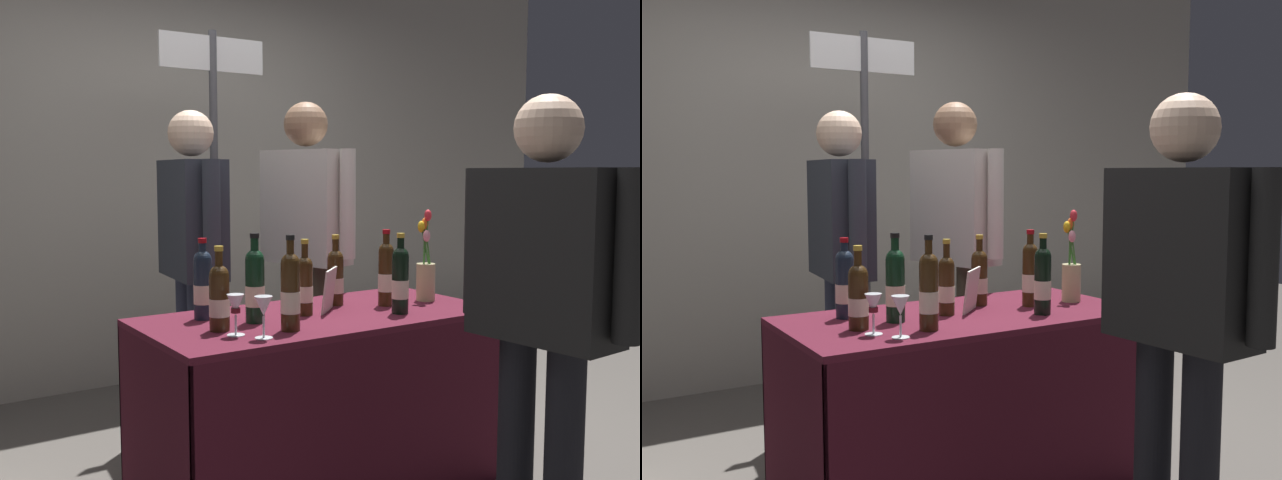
{
  "view_description": "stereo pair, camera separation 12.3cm",
  "coord_description": "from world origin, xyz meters",
  "views": [
    {
      "loc": [
        -1.56,
        -2.33,
        1.3
      ],
      "look_at": [
        0.0,
        0.0,
        1.04
      ],
      "focal_mm": 39.51,
      "sensor_mm": 36.0,
      "label": 1
    },
    {
      "loc": [
        -1.46,
        -2.4,
        1.3
      ],
      "look_at": [
        0.0,
        0.0,
        1.04
      ],
      "focal_mm": 39.51,
      "sensor_mm": 36.0,
      "label": 2
    }
  ],
  "objects": [
    {
      "name": "display_bottle_2",
      "position": [
        0.33,
        -0.01,
        0.88
      ],
      "size": [
        0.07,
        0.07,
        0.33
      ],
      "color": "#38230F",
      "rests_on": "tasting_table"
    },
    {
      "name": "back_partition",
      "position": [
        0.0,
        1.95,
        1.47
      ],
      "size": [
        6.88,
        0.12,
        2.95
      ],
      "primitive_type": "cube",
      "color": "#9E998E",
      "rests_on": "ground_plane"
    },
    {
      "name": "wine_glass_near_vendor",
      "position": [
        -0.4,
        -0.25,
        0.84
      ],
      "size": [
        0.06,
        0.06,
        0.15
      ],
      "color": "silver",
      "rests_on": "tasting_table"
    },
    {
      "name": "flower_vase",
      "position": [
        0.56,
        -0.01,
        0.86
      ],
      "size": [
        0.08,
        0.08,
        0.41
      ],
      "color": "tan",
      "rests_on": "tasting_table"
    },
    {
      "name": "vendor_assistant",
      "position": [
        0.42,
        0.76,
        1.01
      ],
      "size": [
        0.32,
        0.63,
        1.67
      ],
      "rotation": [
        0.0,
        0.0,
        -1.33
      ],
      "color": "#4C4233",
      "rests_on": "ground_plane"
    },
    {
      "name": "brochure_stand",
      "position": [
        0.06,
        0.02,
        0.82
      ],
      "size": [
        0.15,
        0.14,
        0.18
      ],
      "primitive_type": "cube",
      "rotation": [
        -0.12,
        0.0,
        3.88
      ],
      "color": "silver",
      "rests_on": "tasting_table"
    },
    {
      "name": "display_bottle_4",
      "position": [
        -0.44,
        0.17,
        0.88
      ],
      "size": [
        0.07,
        0.07,
        0.32
      ],
      "color": "#192333",
      "rests_on": "tasting_table"
    },
    {
      "name": "wine_glass_mid",
      "position": [
        -0.46,
        -0.15,
        0.84
      ],
      "size": [
        0.06,
        0.06,
        0.15
      ],
      "color": "silver",
      "rests_on": "tasting_table"
    },
    {
      "name": "display_bottle_5",
      "position": [
        -0.47,
        -0.05,
        0.86
      ],
      "size": [
        0.07,
        0.07,
        0.31
      ],
      "color": "#38230F",
      "rests_on": "tasting_table"
    },
    {
      "name": "display_bottle_0",
      "position": [
        0.27,
        -0.17,
        0.88
      ],
      "size": [
        0.07,
        0.07,
        0.33
      ],
      "color": "black",
      "rests_on": "tasting_table"
    },
    {
      "name": "tasting_table",
      "position": [
        0.0,
        0.0,
        0.51
      ],
      "size": [
        1.43,
        0.7,
        0.74
      ],
      "color": "#4C1423",
      "rests_on": "ground_plane"
    },
    {
      "name": "display_bottle_1",
      "position": [
        -0.26,
        -0.19,
        0.88
      ],
      "size": [
        0.07,
        0.07,
        0.35
      ],
      "color": "#38230F",
      "rests_on": "tasting_table"
    },
    {
      "name": "featured_wine_bottle",
      "position": [
        -0.3,
        0.0,
        0.88
      ],
      "size": [
        0.07,
        0.07,
        0.34
      ],
      "color": "black",
      "rests_on": "tasting_table"
    },
    {
      "name": "taster_foreground_right",
      "position": [
        0.26,
        -0.89,
        0.93
      ],
      "size": [
        0.24,
        0.64,
        1.55
      ],
      "rotation": [
        0.0,
        0.0,
        1.63
      ],
      "color": "black",
      "rests_on": "ground_plane"
    },
    {
      "name": "vendor_presenter",
      "position": [
        -0.19,
        0.83,
        0.97
      ],
      "size": [
        0.26,
        0.64,
        1.6
      ],
      "rotation": [
        0.0,
        0.0,
        -1.67
      ],
      "color": "#2D3347",
      "rests_on": "ground_plane"
    },
    {
      "name": "display_bottle_3",
      "position": [
        0.16,
        0.12,
        0.86
      ],
      "size": [
        0.07,
        0.07,
        0.3
      ],
      "color": "#38230F",
      "rests_on": "tasting_table"
    },
    {
      "name": "booth_signpost",
      "position": [
        0.1,
        1.18,
        1.31
      ],
      "size": [
        0.6,
        0.04,
        2.06
      ],
      "color": "#47474C",
      "rests_on": "ground_plane"
    },
    {
      "name": "display_bottle_6",
      "position": [
        -0.06,
        0.01,
        0.86
      ],
      "size": [
        0.07,
        0.07,
        0.31
      ],
      "color": "#38230F",
      "rests_on": "tasting_table"
    }
  ]
}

